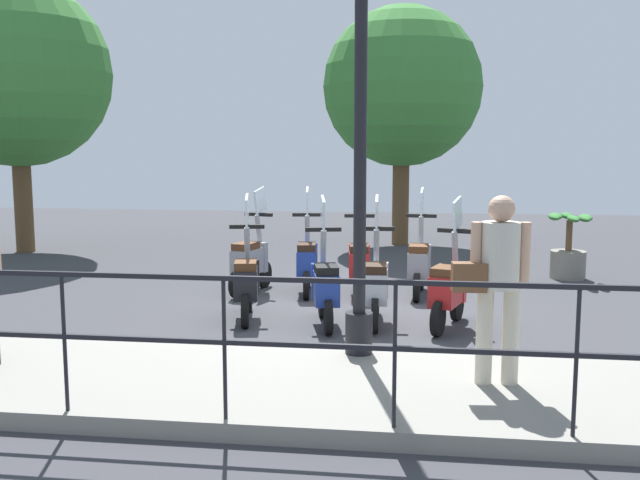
% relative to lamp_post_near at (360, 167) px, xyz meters
% --- Properties ---
extents(ground_plane, '(28.00, 28.00, 0.00)m').
position_rel_lamp_post_near_xyz_m(ground_plane, '(2.40, 0.22, -1.95)').
color(ground_plane, '#38383D').
extents(promenade_walkway, '(2.20, 20.00, 0.15)m').
position_rel_lamp_post_near_xyz_m(promenade_walkway, '(-0.75, 0.22, -1.87)').
color(promenade_walkway, gray).
rests_on(promenade_walkway, ground_plane).
extents(fence_railing, '(0.04, 16.03, 1.07)m').
position_rel_lamp_post_near_xyz_m(fence_railing, '(-1.80, 0.22, -1.05)').
color(fence_railing, black).
rests_on(fence_railing, promenade_walkway).
extents(lamp_post_near, '(0.26, 0.90, 4.07)m').
position_rel_lamp_post_near_xyz_m(lamp_post_near, '(0.00, 0.00, 0.00)').
color(lamp_post_near, black).
rests_on(lamp_post_near, promenade_walkway).
extents(pedestrian_with_bag, '(0.35, 0.64, 1.59)m').
position_rel_lamp_post_near_xyz_m(pedestrian_with_bag, '(-0.74, -1.20, -0.87)').
color(pedestrian_with_bag, beige).
rests_on(pedestrian_with_bag, promenade_walkway).
extents(tree_large, '(3.71, 3.71, 5.42)m').
position_rel_lamp_post_near_xyz_m(tree_large, '(6.75, 7.33, 1.61)').
color(tree_large, brown).
rests_on(tree_large, ground_plane).
extents(tree_distant, '(3.40, 3.40, 5.09)m').
position_rel_lamp_post_near_xyz_m(tree_distant, '(8.89, -0.21, 1.43)').
color(tree_distant, brown).
rests_on(tree_distant, ground_plane).
extents(potted_palm, '(1.06, 0.66, 1.05)m').
position_rel_lamp_post_near_xyz_m(potted_palm, '(5.17, -3.00, -1.50)').
color(potted_palm, slate).
rests_on(potted_palm, ground_plane).
extents(scooter_near_0, '(1.19, 0.55, 1.54)m').
position_rel_lamp_post_near_xyz_m(scooter_near_0, '(1.66, -0.92, -1.46)').
color(scooter_near_0, black).
rests_on(scooter_near_0, ground_plane).
extents(scooter_near_1, '(1.23, 0.44, 1.54)m').
position_rel_lamp_post_near_xyz_m(scooter_near_1, '(1.74, -0.07, -1.46)').
color(scooter_near_1, black).
rests_on(scooter_near_1, ground_plane).
extents(scooter_near_2, '(1.22, 0.50, 1.54)m').
position_rel_lamp_post_near_xyz_m(scooter_near_2, '(1.58, 0.53, -1.46)').
color(scooter_near_2, black).
rests_on(scooter_near_2, ground_plane).
extents(scooter_near_3, '(1.22, 0.48, 1.54)m').
position_rel_lamp_post_near_xyz_m(scooter_near_3, '(1.76, 1.53, -1.46)').
color(scooter_near_3, black).
rests_on(scooter_near_3, ground_plane).
extents(scooter_far_0, '(1.23, 0.44, 1.54)m').
position_rel_lamp_post_near_xyz_m(scooter_far_0, '(3.46, -0.59, -1.46)').
color(scooter_far_0, black).
rests_on(scooter_far_0, ground_plane).
extents(scooter_far_1, '(1.23, 0.44, 1.54)m').
position_rel_lamp_post_near_xyz_m(scooter_far_1, '(3.35, 0.26, -1.46)').
color(scooter_far_1, black).
rests_on(scooter_far_1, ground_plane).
extents(scooter_far_2, '(1.23, 0.44, 1.54)m').
position_rel_lamp_post_near_xyz_m(scooter_far_2, '(3.40, 1.02, -1.46)').
color(scooter_far_2, black).
rests_on(scooter_far_2, ground_plane).
extents(scooter_far_3, '(1.21, 0.52, 1.54)m').
position_rel_lamp_post_near_xyz_m(scooter_far_3, '(3.36, 1.85, -1.46)').
color(scooter_far_3, black).
rests_on(scooter_far_3, ground_plane).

